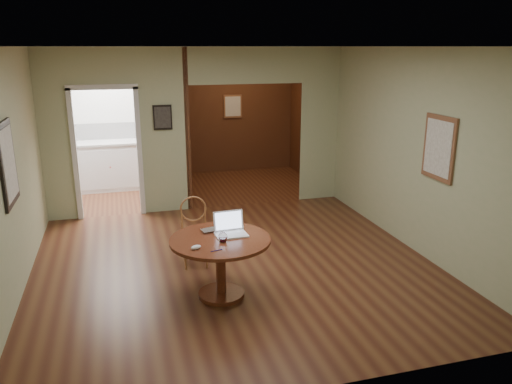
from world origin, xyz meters
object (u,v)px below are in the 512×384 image
object	(u,v)px
chair	(194,227)
open_laptop	(230,228)
closed_laptop	(217,231)
dining_table	(220,254)

from	to	relation	value
chair	open_laptop	world-z (taller)	open_laptop
chair	closed_laptop	size ratio (longest dim) A/B	2.64
dining_table	closed_laptop	world-z (taller)	closed_laptop
open_laptop	dining_table	bearing A→B (deg)	-142.38
dining_table	closed_laptop	xyz separation A→B (m)	(0.01, 0.21, 0.19)
open_laptop	closed_laptop	bearing A→B (deg)	140.53
open_laptop	closed_laptop	xyz separation A→B (m)	(-0.13, 0.09, -0.05)
dining_table	open_laptop	bearing A→B (deg)	40.74
open_laptop	closed_laptop	world-z (taller)	open_laptop
chair	open_laptop	xyz separation A→B (m)	(0.28, -0.85, 0.27)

